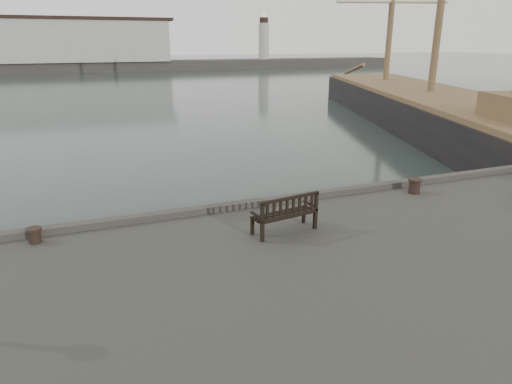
{
  "coord_description": "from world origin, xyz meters",
  "views": [
    {
      "loc": [
        -4.89,
        -11.59,
        6.06
      ],
      "look_at": [
        -0.51,
        -0.5,
        2.1
      ],
      "focal_mm": 32.0,
      "sensor_mm": 36.0,
      "label": 1
    }
  ],
  "objects_px": {
    "bench": "(285,220)",
    "bollard_left": "(35,235)",
    "bollard_right": "(415,186)",
    "tall_ship_main": "(428,116)"
  },
  "relations": [
    {
      "from": "bollard_left",
      "to": "tall_ship_main",
      "type": "relative_size",
      "value": 0.01
    },
    {
      "from": "bench",
      "to": "bollard_left",
      "type": "height_order",
      "value": "bench"
    },
    {
      "from": "bollard_left",
      "to": "tall_ship_main",
      "type": "distance_m",
      "value": 30.4
    },
    {
      "from": "bench",
      "to": "bollard_left",
      "type": "distance_m",
      "value": 5.92
    },
    {
      "from": "bench",
      "to": "tall_ship_main",
      "type": "bearing_deg",
      "value": 32.4
    },
    {
      "from": "bollard_right",
      "to": "tall_ship_main",
      "type": "relative_size",
      "value": 0.01
    },
    {
      "from": "bollard_left",
      "to": "bollard_right",
      "type": "xyz_separation_m",
      "value": [
        10.73,
        -0.3,
        0.05
      ]
    },
    {
      "from": "bench",
      "to": "bollard_left",
      "type": "bearing_deg",
      "value": 155.59
    },
    {
      "from": "bollard_left",
      "to": "bollard_right",
      "type": "height_order",
      "value": "bollard_right"
    },
    {
      "from": "bollard_left",
      "to": "tall_ship_main",
      "type": "xyz_separation_m",
      "value": [
        25.78,
        16.09,
        -1.02
      ]
    }
  ]
}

